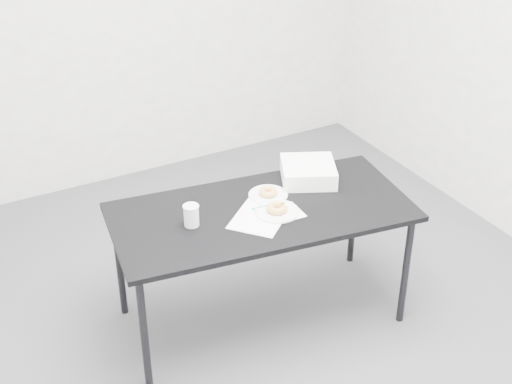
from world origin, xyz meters
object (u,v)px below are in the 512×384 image
donut_far (268,192)px  coffee_cup (191,215)px  scorecard (260,217)px  donut_near (277,208)px  plate_far (268,195)px  pen (265,206)px  plate_near (277,211)px  bakery_box (308,172)px  table (262,218)px

donut_far → coffee_cup: (-0.48, -0.07, 0.03)m
scorecard → donut_near: (0.10, 0.00, 0.03)m
plate_far → pen: bearing=-126.4°
donut_near → donut_far: donut_near is taller
scorecard → plate_far: plate_far is taller
pen → plate_near: bearing=-60.2°
donut_near → bakery_box: (0.32, 0.22, 0.02)m
scorecard → coffee_cup: bearing=-147.5°
donut_near → coffee_cup: size_ratio=0.96×
table → plate_near: size_ratio=7.05×
plate_near → donut_far: bearing=75.5°
scorecard → bakery_box: 0.48m
pen → plate_near: 0.08m
scorecard → donut_far: bearing=99.2°
plate_near → plate_far: (0.04, 0.17, -0.00)m
scorecard → plate_near: bearing=49.8°
plate_near → donut_far: (0.04, 0.17, 0.02)m
scorecard → donut_far: donut_far is taller
plate_near → bakery_box: 0.39m
donut_far → coffee_cup: coffee_cup is taller
plate_far → donut_near: bearing=-104.5°
scorecard → donut_near: bearing=49.8°
pen → plate_near: size_ratio=0.63×
table → bakery_box: bearing=30.4°
plate_near → plate_far: 0.18m
plate_near → scorecard: bearing=-179.6°
pen → donut_far: 0.13m
donut_near → donut_far: (0.04, 0.17, -0.01)m
scorecard → plate_far: 0.23m
scorecard → donut_near: 0.10m
scorecard → bakery_box: size_ratio=1.08×
donut_near → coffee_cup: coffee_cup is taller
pen → donut_near: donut_near is taller
coffee_cup → plate_far: bearing=8.7°
pen → plate_near: (0.03, -0.07, -0.00)m
table → donut_near: size_ratio=15.01×
bakery_box → donut_near: bearing=-120.6°
donut_near → coffee_cup: 0.44m
plate_far → bakery_box: 0.28m
scorecard → bakery_box: bearing=76.5°
plate_far → coffee_cup: bearing=-171.3°
pen → coffee_cup: bearing=-177.8°
scorecard → coffee_cup: coffee_cup is taller
donut_far → bakery_box: bearing=9.2°
donut_near → plate_far: (0.04, 0.17, -0.02)m
table → pen: (0.03, 0.01, 0.06)m
table → coffee_cup: bearing=-178.0°
bakery_box → plate_near: bearing=-120.6°
plate_far → plate_near: bearing=-104.5°
plate_near → coffee_cup: (-0.43, 0.10, 0.05)m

